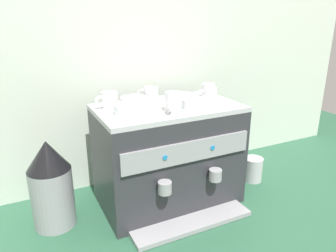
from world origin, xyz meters
TOP-DOWN VIEW (x-y plane):
  - ground_plane at (0.00, 0.00)m, footprint 4.00×4.00m
  - tiled_backsplash_wall at (0.00, 0.31)m, footprint 2.80×0.03m
  - espresso_machine at (0.00, -0.00)m, footprint 0.64×0.48m
  - ceramic_cup_0 at (0.20, -0.02)m, footprint 0.10×0.06m
  - ceramic_cup_1 at (-0.24, 0.09)m, footprint 0.11×0.07m
  - ceramic_cup_2 at (-0.02, -0.09)m, footprint 0.09×0.10m
  - ceramic_cup_3 at (0.25, 0.06)m, footprint 0.07×0.09m
  - ceramic_cup_4 at (-0.04, 0.09)m, footprint 0.09×0.08m
  - ceramic_bowl_0 at (0.09, -0.08)m, footprint 0.11×0.11m
  - ceramic_bowl_1 at (-0.21, -0.05)m, footprint 0.10×0.10m
  - ceramic_bowl_2 at (0.09, 0.04)m, footprint 0.11×0.11m
  - ceramic_bowl_3 at (-0.14, 0.06)m, footprint 0.12×0.12m
  - coffee_grinder at (-0.52, 0.04)m, footprint 0.18×0.18m
  - milk_pitcher at (0.50, -0.03)m, footprint 0.10×0.10m

SIDE VIEW (x-z plane):
  - ground_plane at x=0.00m, z-range 0.00..0.00m
  - milk_pitcher at x=0.50m, z-range 0.00..0.13m
  - coffee_grinder at x=-0.52m, z-range 0.00..0.38m
  - espresso_machine at x=0.00m, z-range 0.00..0.47m
  - ceramic_bowl_2 at x=0.09m, z-range 0.47..0.51m
  - ceramic_bowl_0 at x=0.09m, z-range 0.47..0.51m
  - ceramic_bowl_3 at x=-0.14m, z-range 0.47..0.51m
  - ceramic_bowl_1 at x=-0.21m, z-range 0.47..0.51m
  - ceramic_cup_1 at x=-0.24m, z-range 0.47..0.54m
  - ceramic_cup_3 at x=0.25m, z-range 0.47..0.54m
  - ceramic_cup_0 at x=0.20m, z-range 0.47..0.54m
  - ceramic_cup_4 at x=-0.04m, z-range 0.47..0.54m
  - ceramic_cup_2 at x=-0.02m, z-range 0.47..0.56m
  - tiled_backsplash_wall at x=0.00m, z-range 0.00..1.13m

